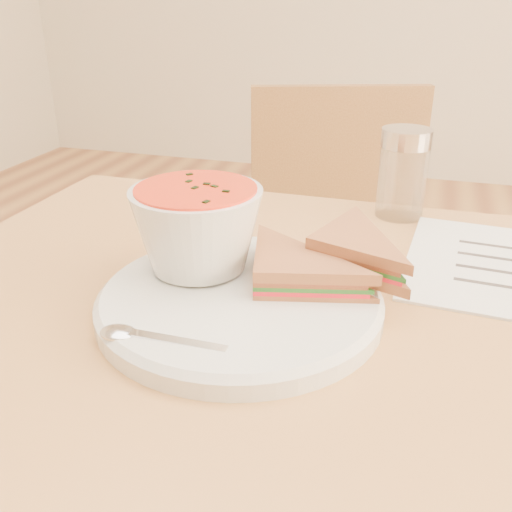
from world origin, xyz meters
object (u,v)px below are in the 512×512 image
(chair_far, at_px, (343,305))
(condiment_shaker, at_px, (403,174))
(soup_bowl, at_px, (198,233))
(plate, at_px, (240,303))

(chair_far, relative_size, condiment_shaker, 7.21)
(chair_far, bearing_deg, soup_bowl, 63.64)
(plate, relative_size, condiment_shaker, 2.29)
(soup_bowl, relative_size, condiment_shaker, 1.10)
(soup_bowl, distance_m, condiment_shaker, 0.32)
(soup_bowl, xyz_separation_m, condiment_shaker, (0.18, 0.27, -0.00))
(chair_far, distance_m, plate, 0.69)
(soup_bowl, bearing_deg, chair_far, 82.38)
(chair_far, distance_m, condiment_shaker, 0.50)
(plate, height_order, condiment_shaker, condiment_shaker)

